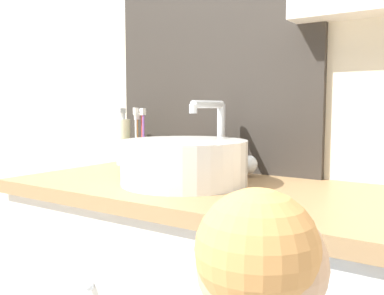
{
  "coord_description": "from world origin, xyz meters",
  "views": [
    {
      "loc": [
        0.46,
        -0.57,
        0.99
      ],
      "look_at": [
        -0.12,
        0.29,
        0.89
      ],
      "focal_mm": 40.0,
      "sensor_mm": 36.0,
      "label": 1
    }
  ],
  "objects": [
    {
      "name": "wall_back",
      "position": [
        0.0,
        0.62,
        1.27
      ],
      "size": [
        3.2,
        0.18,
        2.5
      ],
      "color": "beige",
      "rests_on": "ground_plane"
    },
    {
      "name": "soap_dispenser",
      "position": [
        -0.55,
        0.5,
        0.87
      ],
      "size": [
        0.05,
        0.05,
        0.19
      ],
      "color": "beige",
      "rests_on": "vanity_counter"
    },
    {
      "name": "sink_basin",
      "position": [
        -0.17,
        0.33,
        0.85
      ],
      "size": [
        0.33,
        0.38,
        0.22
      ],
      "color": "white",
      "rests_on": "vanity_counter"
    },
    {
      "name": "toothbrush_holder",
      "position": [
        -0.46,
        0.49,
        0.84
      ],
      "size": [
        0.07,
        0.07,
        0.2
      ],
      "color": "#66B27F",
      "rests_on": "vanity_counter"
    }
  ]
}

